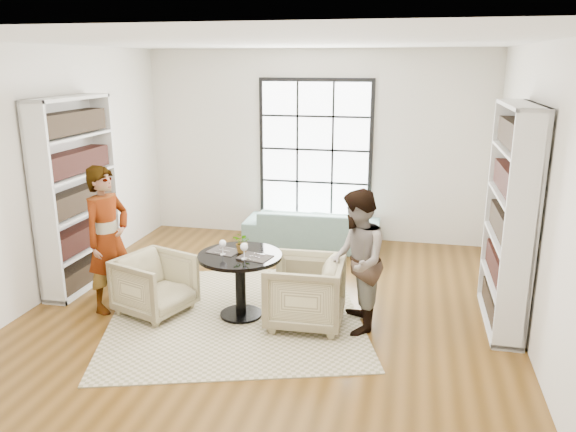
% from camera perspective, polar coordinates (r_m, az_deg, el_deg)
% --- Properties ---
extents(ground, '(6.00, 6.00, 0.00)m').
position_cam_1_polar(ground, '(6.62, -1.84, -9.64)').
color(ground, brown).
extents(room_shell, '(6.00, 6.01, 6.00)m').
position_cam_1_polar(room_shell, '(6.70, -0.79, 2.09)').
color(room_shell, silver).
rests_on(room_shell, ground).
extents(rug, '(3.49, 3.49, 0.01)m').
position_cam_1_polar(rug, '(6.55, -5.34, -9.92)').
color(rug, tan).
rests_on(rug, ground).
extents(pedestal_table, '(0.93, 0.93, 0.75)m').
position_cam_1_polar(pedestal_table, '(6.31, -4.88, -5.66)').
color(pedestal_table, black).
rests_on(pedestal_table, ground).
extents(sofa, '(2.09, 0.87, 0.60)m').
position_cam_1_polar(sofa, '(8.75, 2.47, -1.19)').
color(sofa, slate).
rests_on(sofa, ground).
extents(armchair_left, '(0.95, 0.94, 0.68)m').
position_cam_1_polar(armchair_left, '(6.64, -13.34, -6.79)').
color(armchair_left, '#C4B68C').
rests_on(armchair_left, ground).
extents(armchair_right, '(0.85, 0.83, 0.75)m').
position_cam_1_polar(armchair_right, '(6.18, 1.72, -7.71)').
color(armchair_right, tan).
rests_on(armchair_right, ground).
extents(person_left, '(0.56, 0.71, 1.70)m').
position_cam_1_polar(person_left, '(6.72, -17.84, -2.24)').
color(person_left, gray).
rests_on(person_left, ground).
extents(person_right, '(0.70, 0.83, 1.54)m').
position_cam_1_polar(person_right, '(5.96, 6.96, -4.62)').
color(person_right, gray).
rests_on(person_right, ground).
extents(placemat_left, '(0.39, 0.33, 0.01)m').
position_cam_1_polar(placemat_left, '(6.35, -6.47, -3.56)').
color(placemat_left, black).
rests_on(placemat_left, pedestal_table).
extents(placemat_right, '(0.39, 0.33, 0.01)m').
position_cam_1_polar(placemat_right, '(6.13, -3.37, -4.19)').
color(placemat_right, black).
rests_on(placemat_right, pedestal_table).
extents(cutlery_left, '(0.19, 0.25, 0.01)m').
position_cam_1_polar(cutlery_left, '(6.35, -6.47, -3.50)').
color(cutlery_left, silver).
rests_on(cutlery_left, placemat_left).
extents(cutlery_right, '(0.19, 0.25, 0.01)m').
position_cam_1_polar(cutlery_right, '(6.13, -3.37, -4.13)').
color(cutlery_right, silver).
rests_on(cutlery_right, placemat_right).
extents(wine_glass_left, '(0.08, 0.08, 0.17)m').
position_cam_1_polar(wine_glass_left, '(6.21, -6.67, -2.84)').
color(wine_glass_left, silver).
rests_on(wine_glass_left, pedestal_table).
extents(wine_glass_right, '(0.08, 0.08, 0.19)m').
position_cam_1_polar(wine_glass_right, '(6.04, -4.48, -3.20)').
color(wine_glass_right, silver).
rests_on(wine_glass_right, pedestal_table).
extents(flower_centerpiece, '(0.25, 0.23, 0.23)m').
position_cam_1_polar(flower_centerpiece, '(6.26, -4.62, -2.69)').
color(flower_centerpiece, gray).
rests_on(flower_centerpiece, pedestal_table).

